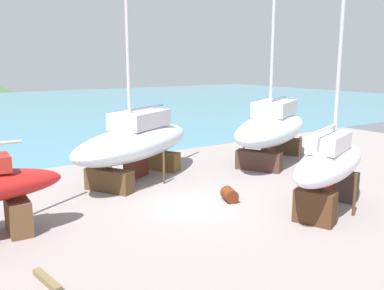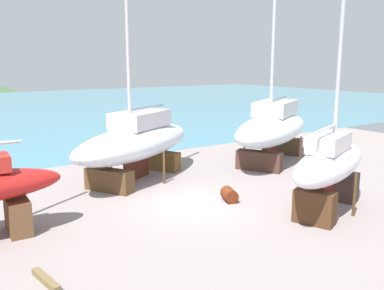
% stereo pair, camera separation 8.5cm
% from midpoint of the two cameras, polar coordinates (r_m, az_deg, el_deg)
% --- Properties ---
extents(ground_plane, '(45.54, 45.54, 0.00)m').
position_cam_midpoint_polar(ground_plane, '(15.65, 4.30, -10.10)').
color(ground_plane, gray).
extents(sea_water, '(129.22, 64.74, 0.01)m').
position_cam_midpoint_polar(sea_water, '(56.17, -24.68, 4.42)').
color(sea_water, teal).
rests_on(sea_water, ground).
extents(sailboat_far_slipway, '(8.93, 6.71, 12.86)m').
position_cam_midpoint_polar(sailboat_far_slipway, '(20.42, -7.84, 0.45)').
color(sailboat_far_slipway, brown).
rests_on(sailboat_far_slipway, ground).
extents(sailboat_mid_port, '(6.55, 3.95, 11.10)m').
position_cam_midpoint_polar(sailboat_mid_port, '(16.72, 18.35, -2.59)').
color(sailboat_mid_port, '#43322C').
rests_on(sailboat_mid_port, ground).
extents(sailboat_small_center, '(9.53, 7.13, 14.06)m').
position_cam_midpoint_polar(sailboat_small_center, '(24.43, 10.87, 2.35)').
color(sailboat_small_center, '#4A2F25').
rests_on(sailboat_small_center, ground).
extents(worker, '(0.46, 0.28, 1.59)m').
position_cam_midpoint_polar(worker, '(25.99, -4.04, 0.44)').
color(worker, '#3A764F').
rests_on(worker, ground).
extents(barrel_rust_near, '(0.80, 0.94, 0.56)m').
position_cam_midpoint_polar(barrel_rust_near, '(17.46, 5.05, -6.84)').
color(barrel_rust_near, '#5F2611').
rests_on(barrel_rust_near, ground).
extents(timber_long_aft, '(0.41, 1.40, 0.17)m').
position_cam_midpoint_polar(timber_long_aft, '(12.05, -19.55, -17.17)').
color(timber_long_aft, brown).
rests_on(timber_long_aft, ground).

